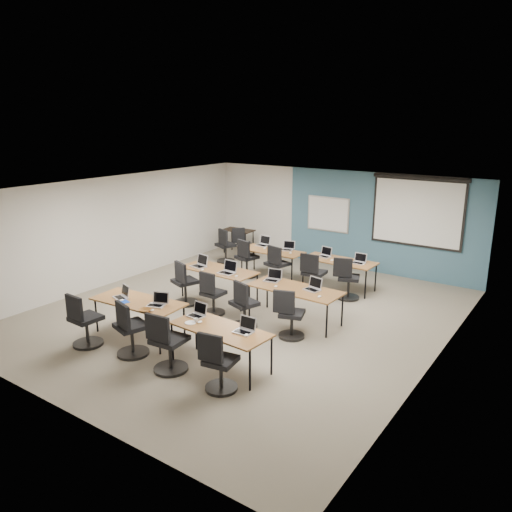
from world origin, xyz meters
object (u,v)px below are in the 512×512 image
Objects in this scene: laptop_0 at (122,295)px; laptop_5 at (228,270)px; whiteboard at (328,214)px; projector_screen at (418,208)px; training_table_back_left at (272,252)px; spare_chair_b at (225,248)px; task_chair_11 at (347,282)px; training_table_front_right at (220,331)px; laptop_8 at (263,243)px; laptop_1 at (158,302)px; task_chair_3 at (218,367)px; task_chair_1 at (130,333)px; laptop_10 at (325,254)px; task_chair_7 at (290,318)px; task_chair_9 at (276,268)px; training_table_front_left at (138,303)px; training_table_back_right at (339,262)px; laptop_6 at (273,278)px; task_chair_6 at (244,308)px; task_chair_8 at (246,261)px; spare_chair_a at (243,246)px; training_table_mid_right at (295,290)px; laptop_3 at (245,328)px; task_chair_10 at (313,277)px; training_table_mid_left at (219,271)px; task_chair_4 at (184,286)px; laptop_7 at (313,287)px; task_chair_2 at (167,347)px; task_chair_5 at (212,297)px; laptop_2 at (197,313)px; laptop_11 at (359,261)px; utility_table at (238,233)px; laptop_4 at (200,264)px.

laptop_0 is 2.51m from laptop_5.
laptop_0 is at bearing -99.07° from whiteboard.
training_table_back_left is at bearing -148.08° from projector_screen.
task_chair_11 is at bearing 9.31° from spare_chair_b.
training_table_back_left is at bearing 149.98° from task_chair_11.
training_table_back_left is at bearing 117.06° from training_table_front_right.
laptop_8 is at bearing -155.39° from projector_screen.
laptop_5 reaches higher than laptop_1.
projector_screen is 7.39m from task_chair_3.
whiteboard is at bearing 105.15° from task_chair_1.
whiteboard reaches higher than laptop_10.
training_table_front_right is 5.11m from training_table_back_left.
task_chair_9 is at bearing 108.58° from task_chair_7.
training_table_back_left is 4.56m from laptop_1.
laptop_1 is at bearing 1.04° from training_table_front_left.
laptop_0 is (-2.30, -4.78, 0.10)m from training_table_back_right.
laptop_8 is (-1.85, 2.40, 0.00)m from laptop_6.
laptop_1 is at bearing -104.83° from task_chair_6.
task_chair_8 is 1.71m from spare_chair_a.
training_table_mid_right is 1.90m from task_chair_11.
task_chair_10 is (-0.89, 3.98, -0.36)m from laptop_3.
projector_screen is at bearing 55.25° from laptop_10.
whiteboard is at bearing 95.02° from task_chair_3.
laptop_1 is 2.49m from task_chair_7.
task_chair_4 reaches higher than training_table_mid_left.
task_chair_11 reaches higher than laptop_7.
laptop_6 is at bearing 84.48° from task_chair_2.
task_chair_11 reaches higher than laptop_8.
training_table_mid_left is at bearing 120.70° from task_chair_5.
training_table_back_left is 2.38m from task_chair_11.
whiteboard is at bearing 106.05° from task_chair_11.
training_table_back_left is 5.61× the size of laptop_2.
task_chair_6 is (0.74, -5.08, -1.03)m from whiteboard.
task_chair_4 is 1.88m from task_chair_6.
task_chair_8 is at bearing -168.69° from laptop_11.
task_chair_5 is (-0.05, 2.30, -0.04)m from task_chair_1.
task_chair_7 is at bearing -47.87° from utility_table.
training_table_front_left is at bearing -130.06° from training_table_mid_right.
task_chair_2 is at bearing -47.27° from laptop_4.
training_table_front_left is at bearing -87.64° from training_table_mid_left.
task_chair_11 reaches higher than spare_chair_a.
laptop_3 is at bearing 34.73° from task_chair_1.
task_chair_8 reaches higher than training_table_mid_right.
task_chair_5 is 3.07× the size of laptop_6.
task_chair_6 is 3.89m from laptop_8.
task_chair_10 reaches higher than training_table_front_left.
training_table_back_right is 1.86× the size of spare_chair_a.
whiteboard reaches higher than task_chair_1.
laptop_1 is at bearing -159.68° from task_chair_7.
task_chair_11 is at bearing 71.83° from task_chair_7.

